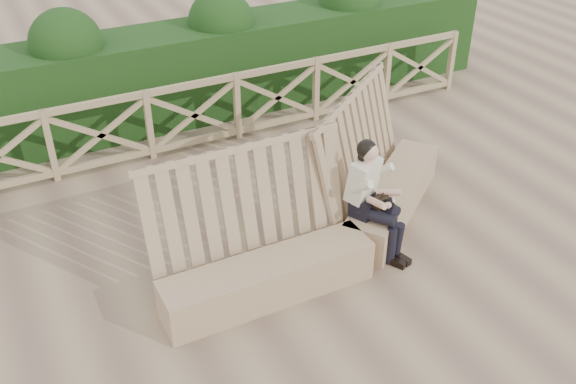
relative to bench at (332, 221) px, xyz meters
name	(u,v)px	position (x,y,z in m)	size (l,w,h in m)	color
ground	(303,273)	(-0.53, -0.27, -0.41)	(60.00, 60.00, 0.00)	brown
bench	(332,221)	(0.00, 0.00, 0.00)	(4.48, 2.09, 1.62)	olive
woman	(372,194)	(0.41, -0.21, 0.38)	(0.60, 0.91, 1.46)	black
guardrail	(194,115)	(-0.53, 3.23, 0.14)	(10.10, 0.09, 1.10)	#7E6449
hedge	(168,76)	(-0.53, 4.43, 0.34)	(12.00, 1.20, 1.50)	black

